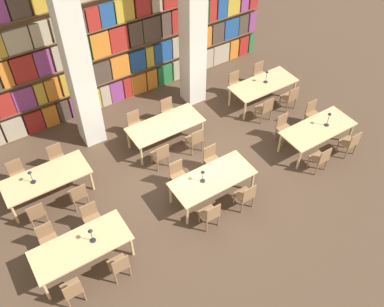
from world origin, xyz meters
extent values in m
plane|color=#4C3828|center=(0.00, 0.00, 0.00)|extent=(40.00, 40.00, 0.00)
cube|color=brown|center=(0.00, 3.97, 2.75)|extent=(10.77, 0.06, 5.50)
cube|color=brown|center=(0.00, 3.97, 0.01)|extent=(10.77, 0.35, 0.03)
cube|color=tan|center=(-3.82, 3.94, 0.40)|extent=(0.61, 0.20, 0.74)
cube|color=maroon|center=(-3.19, 3.94, 0.40)|extent=(0.53, 0.20, 0.74)
cube|color=orange|center=(-2.68, 3.94, 0.40)|extent=(0.43, 0.20, 0.74)
cube|color=#47382D|center=(-2.25, 3.94, 0.40)|extent=(0.37, 0.20, 0.74)
cube|color=#84387A|center=(-1.81, 3.94, 0.40)|extent=(0.39, 0.20, 0.74)
cube|color=#B7932D|center=(-1.28, 3.94, 0.40)|extent=(0.58, 0.20, 0.74)
cube|color=tan|center=(-0.80, 3.94, 0.40)|extent=(0.32, 0.20, 0.74)
cube|color=#84387A|center=(-0.40, 3.94, 0.40)|extent=(0.45, 0.20, 0.74)
cube|color=maroon|center=(-0.01, 3.94, 0.40)|extent=(0.26, 0.20, 0.74)
cube|color=orange|center=(0.42, 3.94, 0.40)|extent=(0.54, 0.20, 0.74)
cube|color=orange|center=(0.93, 3.94, 0.40)|extent=(0.37, 0.20, 0.74)
cube|color=#236B38|center=(1.44, 3.94, 0.40)|extent=(0.56, 0.20, 0.74)
cube|color=tan|center=(2.06, 3.94, 0.40)|extent=(0.55, 0.20, 0.74)
cube|color=navy|center=(2.56, 3.94, 0.40)|extent=(0.38, 0.20, 0.74)
cube|color=navy|center=(2.99, 3.94, 0.40)|extent=(0.32, 0.20, 0.74)
cube|color=tan|center=(3.32, 3.94, 0.40)|extent=(0.31, 0.20, 0.74)
cube|color=tan|center=(3.85, 3.94, 0.40)|extent=(0.68, 0.20, 0.74)
cube|color=orange|center=(4.44, 3.94, 0.40)|extent=(0.37, 0.20, 0.74)
cube|color=maroon|center=(4.89, 3.94, 0.40)|extent=(0.40, 0.20, 0.74)
cube|color=#236B38|center=(5.24, 3.94, 0.40)|extent=(0.18, 0.20, 0.74)
cube|color=brown|center=(0.00, 3.97, 0.93)|extent=(10.77, 0.35, 0.03)
cube|color=maroon|center=(-3.82, 3.94, 1.31)|extent=(0.49, 0.20, 0.73)
cube|color=#84387A|center=(-3.26, 3.94, 1.31)|extent=(0.59, 0.20, 0.73)
cube|color=#B7932D|center=(-2.78, 3.94, 1.31)|extent=(0.28, 0.20, 0.73)
cube|color=orange|center=(-2.39, 3.94, 1.31)|extent=(0.42, 0.20, 0.73)
cube|color=#B7932D|center=(-1.80, 3.94, 1.31)|extent=(0.62, 0.20, 0.73)
cube|color=navy|center=(-1.27, 3.94, 1.31)|extent=(0.34, 0.20, 0.73)
cube|color=#47382D|center=(-0.78, 3.94, 1.31)|extent=(0.55, 0.20, 0.73)
cube|color=orange|center=(-0.16, 3.94, 1.31)|extent=(0.61, 0.20, 0.73)
cube|color=navy|center=(0.46, 3.94, 1.31)|extent=(0.55, 0.20, 0.73)
cube|color=#B7932D|center=(0.91, 3.94, 1.31)|extent=(0.28, 0.20, 0.73)
cube|color=navy|center=(1.41, 3.94, 1.31)|extent=(0.66, 0.20, 0.73)
cube|color=tan|center=(2.02, 3.94, 1.31)|extent=(0.46, 0.20, 0.73)
cube|color=orange|center=(2.58, 3.94, 1.31)|extent=(0.57, 0.20, 0.73)
cube|color=orange|center=(3.13, 3.94, 1.31)|extent=(0.47, 0.20, 0.73)
cube|color=#47382D|center=(3.66, 3.94, 1.31)|extent=(0.49, 0.20, 0.73)
cube|color=navy|center=(4.25, 3.94, 1.31)|extent=(0.61, 0.20, 0.73)
cube|color=#47382D|center=(4.78, 3.94, 1.31)|extent=(0.41, 0.20, 0.73)
cube|color=#84387A|center=(5.19, 3.94, 1.31)|extent=(0.28, 0.20, 0.73)
cube|color=brown|center=(0.00, 3.97, 1.85)|extent=(10.77, 0.35, 0.03)
cube|color=orange|center=(-3.50, 3.94, 2.26)|extent=(0.29, 0.20, 0.80)
cube|color=maroon|center=(-3.01, 3.94, 2.26)|extent=(0.63, 0.20, 0.80)
cube|color=#84387A|center=(-2.44, 3.94, 2.26)|extent=(0.46, 0.20, 0.80)
cube|color=tan|center=(-1.96, 3.94, 2.26)|extent=(0.35, 0.20, 0.80)
cube|color=#236B38|center=(-1.38, 3.94, 2.26)|extent=(0.68, 0.20, 0.80)
cube|color=orange|center=(-0.69, 3.94, 2.26)|extent=(0.58, 0.20, 0.80)
cube|color=maroon|center=(-0.08, 3.94, 2.26)|extent=(0.58, 0.20, 0.80)
cube|color=#47382D|center=(0.50, 3.94, 2.26)|extent=(0.45, 0.20, 0.80)
cube|color=#47382D|center=(1.06, 3.94, 2.26)|extent=(0.61, 0.20, 0.80)
cube|color=#47382D|center=(1.59, 3.94, 2.26)|extent=(0.33, 0.20, 0.80)
cube|color=maroon|center=(2.01, 3.94, 2.26)|extent=(0.42, 0.20, 0.80)
cube|color=#B7932D|center=(2.55, 3.94, 2.26)|extent=(0.56, 0.20, 0.80)
cube|color=#236B38|center=(3.05, 3.94, 2.26)|extent=(0.32, 0.20, 0.80)
cube|color=maroon|center=(3.39, 3.94, 2.26)|extent=(0.30, 0.20, 0.80)
cube|color=navy|center=(3.79, 3.94, 2.26)|extent=(0.38, 0.20, 0.80)
cube|color=#B7932D|center=(4.27, 3.94, 2.26)|extent=(0.52, 0.20, 0.80)
cube|color=brown|center=(0.00, 3.97, 2.77)|extent=(10.77, 0.35, 0.03)
cube|color=tan|center=(-2.93, 3.94, 3.12)|extent=(0.67, 0.20, 0.68)
cube|color=tan|center=(-2.31, 3.94, 3.12)|extent=(0.50, 0.20, 0.68)
cube|color=tan|center=(-1.84, 3.94, 3.12)|extent=(0.28, 0.20, 0.68)
cube|color=#47382D|center=(-1.31, 3.94, 3.12)|extent=(0.62, 0.20, 0.68)
cube|color=maroon|center=(-0.77, 3.94, 3.12)|extent=(0.38, 0.20, 0.68)
cube|color=navy|center=(-0.34, 3.94, 3.12)|extent=(0.44, 0.20, 0.68)
cube|color=#B7932D|center=(0.22, 3.94, 3.12)|extent=(0.58, 0.20, 0.68)
cube|color=maroon|center=(0.82, 3.94, 3.12)|extent=(0.48, 0.20, 0.68)
cube|color=tan|center=(1.29, 3.94, 3.12)|extent=(0.34, 0.20, 0.68)
cube|color=#47382D|center=(-2.64, 3.94, 4.07)|extent=(0.51, 0.20, 0.76)
cube|color=beige|center=(-1.83, 2.68, 3.00)|extent=(0.63, 0.63, 6.00)
cube|color=beige|center=(1.83, 2.68, 3.00)|extent=(0.63, 0.63, 6.00)
cube|color=tan|center=(-3.73, -1.27, 0.73)|extent=(2.24, 0.98, 0.04)
cylinder|color=tan|center=(-4.77, -1.68, 0.36)|extent=(0.07, 0.07, 0.71)
cylinder|color=tan|center=(-2.69, -1.68, 0.36)|extent=(0.07, 0.07, 0.71)
cylinder|color=tan|center=(-4.77, -0.86, 0.36)|extent=(0.07, 0.07, 0.71)
cylinder|color=tan|center=(-2.69, -0.86, 0.36)|extent=(0.07, 0.07, 0.71)
cylinder|color=olive|center=(-4.46, -1.81, 0.21)|extent=(0.04, 0.04, 0.43)
cylinder|color=olive|center=(-4.10, -1.81, 0.21)|extent=(0.04, 0.04, 0.43)
cylinder|color=olive|center=(-4.46, -2.15, 0.21)|extent=(0.04, 0.04, 0.43)
cylinder|color=olive|center=(-4.10, -2.15, 0.21)|extent=(0.04, 0.04, 0.43)
cube|color=olive|center=(-4.28, -1.98, 0.45)|extent=(0.42, 0.40, 0.04)
cube|color=olive|center=(-4.28, -2.17, 0.68)|extent=(0.40, 0.03, 0.42)
cylinder|color=olive|center=(-4.10, -0.73, 0.21)|extent=(0.04, 0.04, 0.43)
cylinder|color=olive|center=(-4.46, -0.73, 0.21)|extent=(0.04, 0.04, 0.43)
cylinder|color=olive|center=(-4.10, -0.39, 0.21)|extent=(0.04, 0.04, 0.43)
cylinder|color=olive|center=(-4.46, -0.39, 0.21)|extent=(0.04, 0.04, 0.43)
cube|color=olive|center=(-4.28, -0.56, 0.45)|extent=(0.42, 0.40, 0.04)
cube|color=olive|center=(-4.28, -0.38, 0.68)|extent=(0.40, 0.03, 0.42)
cylinder|color=olive|center=(-3.35, -1.81, 0.21)|extent=(0.04, 0.04, 0.43)
cylinder|color=olive|center=(-2.99, -1.81, 0.21)|extent=(0.04, 0.04, 0.43)
cylinder|color=olive|center=(-3.35, -2.15, 0.21)|extent=(0.04, 0.04, 0.43)
cylinder|color=olive|center=(-2.99, -2.15, 0.21)|extent=(0.04, 0.04, 0.43)
cube|color=olive|center=(-3.17, -1.98, 0.45)|extent=(0.42, 0.40, 0.04)
cube|color=olive|center=(-3.17, -2.17, 0.68)|extent=(0.40, 0.03, 0.42)
cylinder|color=olive|center=(-2.99, -0.73, 0.21)|extent=(0.04, 0.04, 0.43)
cylinder|color=olive|center=(-3.35, -0.73, 0.21)|extent=(0.04, 0.04, 0.43)
cylinder|color=olive|center=(-2.99, -0.39, 0.21)|extent=(0.04, 0.04, 0.43)
cylinder|color=olive|center=(-3.35, -0.39, 0.21)|extent=(0.04, 0.04, 0.43)
cube|color=olive|center=(-3.17, -0.56, 0.45)|extent=(0.42, 0.40, 0.04)
cube|color=olive|center=(-3.17, -0.38, 0.68)|extent=(0.40, 0.03, 0.42)
cylinder|color=#232328|center=(-3.45, -1.31, 0.76)|extent=(0.14, 0.14, 0.01)
cylinder|color=#232328|center=(-3.45, -1.31, 0.95)|extent=(0.02, 0.02, 0.36)
cone|color=#232328|center=(-3.45, -1.31, 1.16)|extent=(0.11, 0.11, 0.07)
cube|color=tan|center=(-0.07, -1.21, 0.73)|extent=(2.24, 0.98, 0.04)
cylinder|color=tan|center=(-1.11, -1.62, 0.36)|extent=(0.07, 0.07, 0.71)
cylinder|color=tan|center=(0.97, -1.62, 0.36)|extent=(0.07, 0.07, 0.71)
cylinder|color=tan|center=(-1.11, -0.80, 0.36)|extent=(0.07, 0.07, 0.71)
cylinder|color=tan|center=(0.97, -0.80, 0.36)|extent=(0.07, 0.07, 0.71)
cylinder|color=olive|center=(-0.83, -1.75, 0.21)|extent=(0.04, 0.04, 0.43)
cylinder|color=olive|center=(-0.47, -1.75, 0.21)|extent=(0.04, 0.04, 0.43)
cylinder|color=olive|center=(-0.83, -2.09, 0.21)|extent=(0.04, 0.04, 0.43)
cylinder|color=olive|center=(-0.47, -2.09, 0.21)|extent=(0.04, 0.04, 0.43)
cube|color=olive|center=(-0.65, -1.92, 0.45)|extent=(0.42, 0.40, 0.04)
cube|color=olive|center=(-0.65, -2.10, 0.68)|extent=(0.40, 0.03, 0.42)
cylinder|color=olive|center=(-0.47, -0.67, 0.21)|extent=(0.04, 0.04, 0.43)
cylinder|color=olive|center=(-0.83, -0.67, 0.21)|extent=(0.04, 0.04, 0.43)
cylinder|color=olive|center=(-0.47, -0.33, 0.21)|extent=(0.04, 0.04, 0.43)
cylinder|color=olive|center=(-0.83, -0.33, 0.21)|extent=(0.04, 0.04, 0.43)
cube|color=olive|center=(-0.65, -0.50, 0.45)|extent=(0.42, 0.40, 0.04)
cube|color=olive|center=(-0.65, -0.32, 0.68)|extent=(0.40, 0.03, 0.42)
cylinder|color=olive|center=(0.27, -1.75, 0.21)|extent=(0.04, 0.04, 0.43)
cylinder|color=olive|center=(0.63, -1.75, 0.21)|extent=(0.04, 0.04, 0.43)
cylinder|color=olive|center=(0.27, -2.09, 0.21)|extent=(0.04, 0.04, 0.43)
cylinder|color=olive|center=(0.63, -2.09, 0.21)|extent=(0.04, 0.04, 0.43)
cube|color=olive|center=(0.45, -1.92, 0.45)|extent=(0.42, 0.40, 0.04)
cube|color=olive|center=(0.45, -2.10, 0.68)|extent=(0.40, 0.03, 0.42)
cylinder|color=olive|center=(0.63, -0.67, 0.21)|extent=(0.04, 0.04, 0.43)
cylinder|color=olive|center=(0.27, -0.67, 0.21)|extent=(0.04, 0.04, 0.43)
cylinder|color=olive|center=(0.63, -0.33, 0.21)|extent=(0.04, 0.04, 0.43)
cylinder|color=olive|center=(0.27, -0.33, 0.21)|extent=(0.04, 0.04, 0.43)
cube|color=olive|center=(0.45, -0.50, 0.45)|extent=(0.42, 0.40, 0.04)
cube|color=olive|center=(0.45, -0.32, 0.68)|extent=(0.40, 0.03, 0.42)
cylinder|color=#232328|center=(-0.35, -1.17, 0.76)|extent=(0.14, 0.14, 0.01)
cylinder|color=#232328|center=(-0.35, -1.17, 0.93)|extent=(0.02, 0.02, 0.32)
cone|color=#232328|center=(-0.35, -1.17, 1.13)|extent=(0.11, 0.11, 0.07)
cube|color=tan|center=(3.63, -1.29, 0.73)|extent=(2.24, 0.98, 0.04)
cylinder|color=tan|center=(2.59, -1.70, 0.36)|extent=(0.07, 0.07, 0.71)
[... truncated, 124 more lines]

